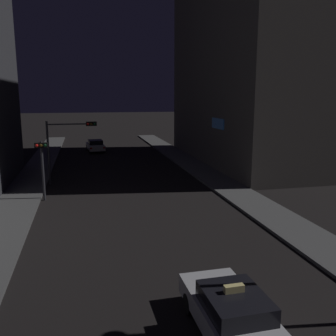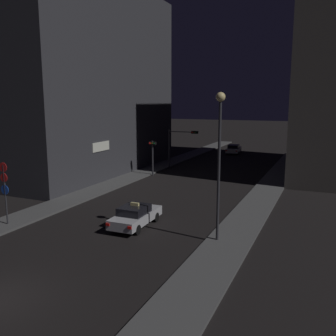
{
  "view_description": "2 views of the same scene",
  "coord_description": "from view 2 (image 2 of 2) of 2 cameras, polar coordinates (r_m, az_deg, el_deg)",
  "views": [
    {
      "loc": [
        -2.97,
        1.82,
        6.65
      ],
      "look_at": [
        1.82,
        22.6,
        2.44
      ],
      "focal_mm": 39.47,
      "sensor_mm": 36.0,
      "label": 1
    },
    {
      "loc": [
        12.06,
        -9.85,
        8.05
      ],
      "look_at": [
        -0.43,
        18.45,
        2.46
      ],
      "focal_mm": 39.5,
      "sensor_mm": 36.0,
      "label": 2
    }
  ],
  "objects": [
    {
      "name": "sidewalk_left",
      "position": [
        44.98,
        -1.84,
        0.03
      ],
      "size": [
        2.62,
        64.09,
        0.15
      ],
      "primitive_type": "cube",
      "color": "#4C4C4C",
      "rests_on": "ground_plane"
    },
    {
      "name": "sidewalk_right",
      "position": [
        40.98,
        16.45,
        -1.4
      ],
      "size": [
        2.62,
        64.09,
        0.15
      ],
      "primitive_type": "cube",
      "color": "#4C4C4C",
      "rests_on": "ground_plane"
    },
    {
      "name": "building_facade_left",
      "position": [
        43.42,
        -12.41,
        12.99
      ],
      "size": [
        9.96,
        24.9,
        20.6
      ],
      "color": "#333338",
      "rests_on": "ground_plane"
    },
    {
      "name": "taxi",
      "position": [
        24.27,
        -5.05,
        -7.33
      ],
      "size": [
        1.88,
        4.48,
        1.62
      ],
      "color": "#B7B7BC",
      "rests_on": "ground_plane"
    },
    {
      "name": "far_car",
      "position": [
        58.43,
        10.1,
        2.9
      ],
      "size": [
        2.17,
        4.59,
        1.42
      ],
      "color": "silver",
      "rests_on": "ground_plane"
    },
    {
      "name": "traffic_light_overhead",
      "position": [
        43.63,
        1.91,
        4.24
      ],
      "size": [
        3.71,
        0.42,
        4.78
      ],
      "color": "#2D2D33",
      "rests_on": "ground_plane"
    },
    {
      "name": "traffic_light_left_kerb",
      "position": [
        40.23,
        -2.4,
        2.65
      ],
      "size": [
        0.8,
        0.42,
        3.83
      ],
      "color": "#2D2D33",
      "rests_on": "ground_plane"
    },
    {
      "name": "sign_pole_left",
      "position": [
        25.97,
        -23.89,
        -2.73
      ],
      "size": [
        0.64,
        0.1,
        4.08
      ],
      "color": "#2D2D33",
      "rests_on": "sidewalk_left"
    },
    {
      "name": "street_lamp_near_block",
      "position": [
        20.66,
        7.95,
        4.02
      ],
      "size": [
        0.52,
        0.52,
        8.4
      ],
      "color": "#2D2D33",
      "rests_on": "sidewalk_right"
    }
  ]
}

